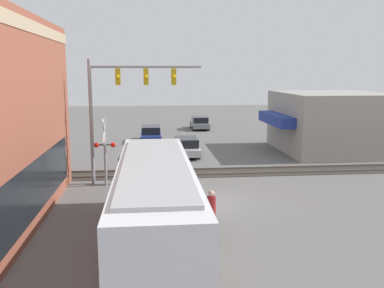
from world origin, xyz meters
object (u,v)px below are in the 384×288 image
object	(u,v)px
pedestrian_near_bus	(211,213)
pedestrian_at_crossing	(122,169)
city_bus	(155,202)
parked_car_blue	(151,134)
parked_car_grey	(200,123)
parked_car_silver	(186,147)
crossing_signal	(105,145)

from	to	relation	value
pedestrian_near_bus	pedestrian_at_crossing	xyz separation A→B (m)	(8.34, 3.86, -0.09)
city_bus	pedestrian_at_crossing	size ratio (longest dim) A/B	6.85
parked_car_blue	parked_car_grey	bearing A→B (deg)	-33.75
parked_car_silver	pedestrian_near_bus	size ratio (longest dim) A/B	2.46
pedestrian_near_bus	parked_car_silver	bearing A→B (deg)	-1.70
crossing_signal	parked_car_grey	size ratio (longest dim) A/B	0.90
parked_car_grey	parked_car_silver	bearing A→B (deg)	169.31
city_bus	parked_car_grey	size ratio (longest dim) A/B	2.77
city_bus	parked_car_blue	size ratio (longest dim) A/B	2.47
parked_car_silver	parked_car_grey	size ratio (longest dim) A/B	1.09
city_bus	pedestrian_at_crossing	world-z (taller)	city_bus
city_bus	parked_car_grey	distance (m)	32.48
crossing_signal	parked_car_blue	size ratio (longest dim) A/B	0.80
crossing_signal	pedestrian_near_bus	size ratio (longest dim) A/B	2.04
crossing_signal	pedestrian_at_crossing	xyz separation A→B (m)	(0.22, -0.85, -1.42)
parked_car_blue	crossing_signal	bearing A→B (deg)	170.11
parked_car_blue	pedestrian_at_crossing	distance (m)	14.77
pedestrian_near_bus	pedestrian_at_crossing	bearing A→B (deg)	24.85
parked_car_blue	pedestrian_near_bus	bearing A→B (deg)	-174.74
crossing_signal	parked_car_grey	distance (m)	24.37
crossing_signal	parked_car_blue	bearing A→B (deg)	-9.89
pedestrian_at_crossing	pedestrian_near_bus	bearing A→B (deg)	-155.15
parked_car_blue	pedestrian_at_crossing	xyz separation A→B (m)	(-14.66, 1.74, 0.19)
parked_car_blue	city_bus	bearing A→B (deg)	180.00
parked_car_grey	pedestrian_at_crossing	world-z (taller)	pedestrian_at_crossing
pedestrian_at_crossing	city_bus	bearing A→B (deg)	-169.35
parked_car_silver	parked_car_blue	world-z (taller)	parked_car_blue
parked_car_silver	parked_car_grey	world-z (taller)	parked_car_grey
city_bus	pedestrian_near_bus	xyz separation A→B (m)	(0.93, -2.12, -0.80)
city_bus	pedestrian_near_bus	distance (m)	2.45
parked_car_grey	pedestrian_near_bus	distance (m)	31.26
city_bus	pedestrian_at_crossing	xyz separation A→B (m)	(9.26, 1.74, -0.89)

